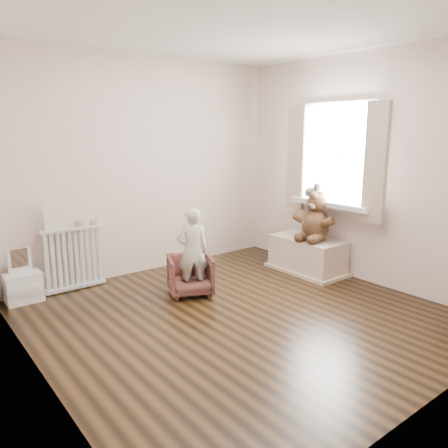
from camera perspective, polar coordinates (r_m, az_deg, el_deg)
floor at (r=4.27m, az=2.17°, el=-11.84°), size 3.60×3.60×0.01m
ceiling at (r=3.99m, az=2.50°, el=24.63°), size 3.60×3.60×0.01m
back_wall at (r=5.42m, az=-10.17°, el=7.36°), size 3.60×0.02×2.60m
front_wall at (r=2.82m, az=26.71°, el=1.91°), size 3.60×0.02×2.60m
left_wall at (r=3.09m, az=-24.09°, el=2.96°), size 0.02×3.60×2.60m
right_wall at (r=5.27m, az=17.56°, el=6.85°), size 0.02×3.60×2.60m
window at (r=5.40m, az=14.78°, el=8.73°), size 0.03×0.90×1.10m
window_sill at (r=5.39m, az=13.87°, el=2.56°), size 0.22×1.10×0.06m
curtain_left at (r=4.98m, az=19.20°, el=7.51°), size 0.06×0.26×1.30m
curtain_right at (r=5.68m, az=9.46°, el=8.52°), size 0.06×0.26×1.30m
radiator at (r=5.08m, az=-19.09°, el=-3.88°), size 0.67×0.13×0.70m
paper_doll at (r=4.93m, az=-21.45°, el=1.08°), size 0.19×0.02×0.31m
tin_a at (r=5.03m, az=-18.44°, el=0.04°), size 0.10×0.10×0.06m
tin_b at (r=5.09m, az=-16.67°, el=0.21°), size 0.09×0.09×0.05m
toy_vanity at (r=4.95m, az=-24.87°, el=-6.18°), size 0.35×0.25×0.56m
armchair at (r=4.74m, az=-4.43°, el=-6.64°), size 0.60×0.61×0.42m
child at (r=4.62m, az=-4.14°, el=-3.58°), size 0.40×0.34×0.93m
toy_bench at (r=5.56m, az=10.80°, el=-4.09°), size 0.48×0.91×0.43m
teddy_bear at (r=5.39m, az=11.90°, el=0.48°), size 0.53×0.44×0.58m
plush_cat at (r=5.55m, az=11.45°, el=4.31°), size 0.23×0.28×0.21m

